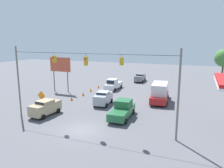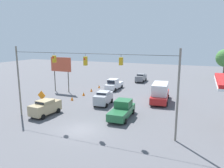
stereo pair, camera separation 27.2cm
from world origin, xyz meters
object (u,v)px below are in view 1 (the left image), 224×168
Objects in this scene: sedan_silver_withflow_mid at (103,98)px; pickup_truck_white_withflow_far at (113,84)px; work_zone_sign at (42,97)px; tree_horizon_left at (224,58)px; box_truck_red_oncoming_far at (160,93)px; roadside_billboard at (60,67)px; sedan_tan_parked_shoulder at (45,107)px; traffic_cone_second at (72,99)px; traffic_cone_fifth at (98,87)px; pickup_truck_green_crossing_near at (122,110)px; traffic_cone_fourth at (91,90)px; overhead_signal_span at (86,79)px; traffic_cone_third at (83,94)px; traffic_cone_nearest at (59,104)px; sedan_grey_withflow_deep at (140,77)px.

pickup_truck_white_withflow_far is at bearing -76.37° from sedan_silver_withflow_mid.
tree_horizon_left is (-24.24, -34.88, 3.38)m from work_zone_sign.
box_truck_red_oncoming_far is (-7.45, -4.76, 0.41)m from sedan_silver_withflow_mid.
tree_horizon_left is (-28.70, -24.14, 0.69)m from roadside_billboard.
traffic_cone_second is at bearing -84.44° from sedan_tan_parked_shoulder.
box_truck_red_oncoming_far is (-12.33, -11.81, 0.43)m from sedan_tan_parked_shoulder.
pickup_truck_green_crossing_near is at bearing 125.35° from traffic_cone_fifth.
traffic_cone_fifth is (0.01, -3.33, 0.00)m from traffic_cone_fourth.
sedan_silver_withflow_mid reaches higher than traffic_cone_fifth.
overhead_signal_span reaches higher than traffic_cone_third.
sedan_tan_parked_shoulder reaches higher than traffic_cone_fifth.
roadside_billboard is 0.85× the size of tree_horizon_left.
sedan_silver_withflow_mid is 8.85m from box_truck_red_oncoming_far.
box_truck_red_oncoming_far is 17.45m from work_zone_sign.
pickup_truck_green_crossing_near reaches higher than traffic_cone_second.
sedan_tan_parked_shoulder is (2.41, 17.24, 0.05)m from pickup_truck_white_withflow_far.
pickup_truck_white_withflow_far is 1.84× the size of work_zone_sign.
overhead_signal_span is 9.43m from sedan_silver_withflow_mid.
traffic_cone_nearest is 13.33m from traffic_cone_fifth.
pickup_truck_white_withflow_far reaches higher than sedan_tan_parked_shoulder.
tree_horizon_left reaches higher than traffic_cone_fifth.
box_truck_red_oncoming_far is at bearing -108.64° from pickup_truck_green_crossing_near.
work_zone_sign is (-4.46, 10.74, -2.70)m from roadside_billboard.
pickup_truck_green_crossing_near is 0.77× the size of box_truck_red_oncoming_far.
traffic_cone_nearest is 3.33m from traffic_cone_second.
pickup_truck_white_withflow_far is 0.82× the size of roadside_billboard.
traffic_cone_third is at bearing 166.90° from roadside_billboard.
traffic_cone_fourth is 7.02m from roadside_billboard.
traffic_cone_fourth is at bearing -8.90° from box_truck_red_oncoming_far.
overhead_signal_span is 3.03× the size of roadside_billboard.
traffic_cone_fifth is (5.66, -10.14, -0.72)m from sedan_silver_withflow_mid.
box_truck_red_oncoming_far is at bearing 66.49° from tree_horizon_left.
traffic_cone_third is at bearing -87.15° from sedan_tan_parked_shoulder.
roadside_billboard reaches higher than traffic_cone_nearest.
tree_horizon_left reaches higher than pickup_truck_green_crossing_near.
traffic_cone_fifth is (0.79, -17.20, -0.70)m from sedan_tan_parked_shoulder.
work_zone_sign is at bearing 76.71° from pickup_truck_white_withflow_far.
traffic_cone_second is 8.19m from roadside_billboard.
pickup_truck_white_withflow_far is 0.72× the size of box_truck_red_oncoming_far.
sedan_silver_withflow_mid is at bearing 119.18° from traffic_cone_fifth.
traffic_cone_second is (10.03, -4.26, -0.65)m from pickup_truck_green_crossing_near.
sedan_silver_withflow_mid is at bearing 147.03° from traffic_cone_third.
traffic_cone_third is (2.94, 6.68, -0.65)m from pickup_truck_white_withflow_far.
pickup_truck_white_withflow_far is 3.26m from traffic_cone_fifth.
traffic_cone_second is at bearing 87.02° from traffic_cone_third.
sedan_grey_withflow_deep is (4.23, -24.34, -0.01)m from pickup_truck_green_crossing_near.
sedan_grey_withflow_deep is at bearing 26.08° from tree_horizon_left.
traffic_cone_fourth is (0.07, -6.67, 0.00)m from traffic_cone_second.
traffic_cone_third is (5.63, 16.71, -0.64)m from sedan_grey_withflow_deep.
sedan_silver_withflow_mid is 34.29m from tree_horizon_left.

